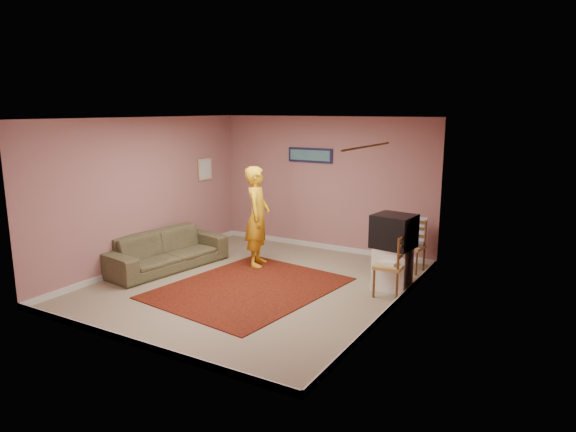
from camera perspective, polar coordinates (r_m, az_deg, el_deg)
The scene contains 26 objects.
ground at distance 8.23m, azimuth -3.86°, elevation -7.64°, with size 5.00×5.00×0.00m, color gray.
wall_back at distance 10.03m, azimuth 4.06°, elevation 3.57°, with size 4.50×0.02×2.60m, color #9D676B.
wall_front at distance 6.04m, azimuth -17.43°, elevation -2.53°, with size 4.50×0.02×2.60m, color #9D676B.
wall_left at distance 9.32m, azimuth -15.53°, elevation 2.53°, with size 0.02×5.00×2.60m, color #9D676B.
wall_right at distance 6.90m, azimuth 11.67°, elevation -0.45°, with size 0.02×5.00×2.60m, color #9D676B.
ceiling at distance 7.76m, azimuth -4.13°, elevation 10.78°, with size 4.50×5.00×0.02m, color white.
baseboard_back at distance 10.27m, azimuth 3.93°, elevation -3.35°, with size 4.50×0.02×0.10m, color silver.
baseboard_front at distance 6.46m, azimuth -16.66°, elevation -13.32°, with size 4.50×0.02×0.10m, color silver.
baseboard_left at distance 9.59m, azimuth -15.07°, elevation -4.86°, with size 0.02×5.00×0.10m, color silver.
baseboard_right at distance 7.27m, azimuth 11.18°, elevation -10.11°, with size 0.02×5.00×0.10m, color silver.
window at distance 6.04m, azimuth 8.93°, elevation -0.63°, with size 0.01×1.10×1.50m, color black.
curtain_sheer at distance 5.96m, azimuth 8.22°, elevation -2.77°, with size 0.01×0.75×2.10m, color white.
curtain_floral at distance 6.60m, azimuth 10.39°, elevation -1.40°, with size 0.01×0.35×2.10m, color #EFE5CB.
curtain_rod at distance 5.94m, azimuth 8.80°, elevation 7.64°, with size 0.02×0.02×1.40m, color brown.
picture_back at distance 10.07m, azimuth 2.48°, elevation 6.77°, with size 0.95×0.04×0.28m.
picture_left at distance 10.44m, azimuth -9.19°, elevation 5.16°, with size 0.04×0.38×0.42m.
area_rug at distance 8.08m, azimuth -4.35°, elevation -7.95°, with size 2.23×2.79×0.01m, color black.
tv_cabinet at distance 8.11m, azimuth 11.52°, elevation -5.69°, with size 0.52×0.47×0.66m, color white.
crt_tv at distance 7.96m, azimuth 11.66°, elevation -1.65°, with size 0.66×0.60×0.51m.
chair_a at distance 8.98m, azimuth 13.58°, elevation -2.68°, with size 0.44×0.42×0.48m.
dvd_player at distance 9.00m, azimuth 13.56°, elevation -3.02°, with size 0.39×0.28×0.07m, color #A1A1A5.
blue_throw at distance 9.12m, azimuth 13.97°, elevation -1.36°, with size 0.40×0.05×0.42m, color #8BA7E4.
chair_b at distance 7.74m, azimuth 11.20°, elevation -4.64°, with size 0.44×0.45×0.51m.
game_console at distance 7.76m, azimuth 11.18°, elevation -5.14°, with size 0.22×0.16×0.04m, color white.
sofa at distance 9.19m, azimuth -13.38°, elevation -3.75°, with size 2.18×0.85×0.64m, color brown.
person at distance 9.00m, azimuth -3.41°, elevation -0.06°, with size 0.64×0.42×1.77m, color gold.
Camera 1 is at (4.36, -6.41, 2.74)m, focal length 32.00 mm.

